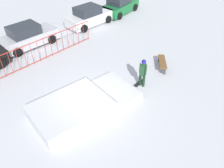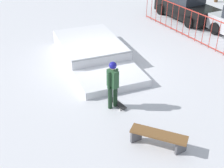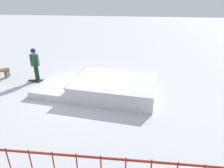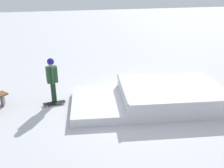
{
  "view_description": "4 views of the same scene",
  "coord_description": "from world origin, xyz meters",
  "px_view_note": "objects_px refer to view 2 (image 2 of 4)",
  "views": [
    {
      "loc": [
        -5.46,
        -6.54,
        7.99
      ],
      "look_at": [
        0.96,
        -0.32,
        0.9
      ],
      "focal_mm": 35.82,
      "sensor_mm": 36.0,
      "label": 1
    },
    {
      "loc": [
        10.14,
        -4.74,
        5.94
      ],
      "look_at": [
        2.96,
        -0.92,
        1.0
      ],
      "focal_mm": 47.36,
      "sensor_mm": 36.0,
      "label": 2
    },
    {
      "loc": [
        -2.23,
        8.31,
        4.32
      ],
      "look_at": [
        -1.26,
        0.42,
        0.6
      ],
      "focal_mm": 32.19,
      "sensor_mm": 36.0,
      "label": 3
    },
    {
      "loc": [
        2.56,
        7.78,
        4.29
      ],
      "look_at": [
        0.81,
        -0.01,
        0.9
      ],
      "focal_mm": 39.96,
      "sensor_mm": 36.0,
      "label": 4
    }
  ],
  "objects_px": {
    "parked_car_black": "(186,6)",
    "park_bench": "(159,137)",
    "skate_ramp": "(93,52)",
    "skater": "(113,82)",
    "skateboard": "(118,103)"
  },
  "relations": [
    {
      "from": "parked_car_black",
      "to": "park_bench",
      "type": "bearing_deg",
      "value": -43.67
    },
    {
      "from": "skate_ramp",
      "to": "parked_car_black",
      "type": "relative_size",
      "value": 1.38
    },
    {
      "from": "skater",
      "to": "skateboard",
      "type": "distance_m",
      "value": 0.95
    },
    {
      "from": "skateboard",
      "to": "park_bench",
      "type": "height_order",
      "value": "park_bench"
    },
    {
      "from": "park_bench",
      "to": "parked_car_black",
      "type": "relative_size",
      "value": 0.36
    },
    {
      "from": "skate_ramp",
      "to": "parked_car_black",
      "type": "xyz_separation_m",
      "value": [
        -2.44,
        7.28,
        0.41
      ]
    },
    {
      "from": "skate_ramp",
      "to": "park_bench",
      "type": "xyz_separation_m",
      "value": [
        6.04,
        -0.77,
        0.04
      ]
    },
    {
      "from": "skateboard",
      "to": "parked_car_black",
      "type": "relative_size",
      "value": 0.2
    },
    {
      "from": "skate_ramp",
      "to": "skater",
      "type": "distance_m",
      "value": 3.9
    },
    {
      "from": "skate_ramp",
      "to": "skateboard",
      "type": "distance_m",
      "value": 3.81
    },
    {
      "from": "skate_ramp",
      "to": "park_bench",
      "type": "bearing_deg",
      "value": -0.52
    },
    {
      "from": "parked_car_black",
      "to": "skater",
      "type": "bearing_deg",
      "value": -53.52
    },
    {
      "from": "skate_ramp",
      "to": "skateboard",
      "type": "bearing_deg",
      "value": -5.31
    },
    {
      "from": "skateboard",
      "to": "park_bench",
      "type": "xyz_separation_m",
      "value": [
        2.33,
        0.02,
        0.28
      ]
    },
    {
      "from": "skateboard",
      "to": "skate_ramp",
      "type": "bearing_deg",
      "value": 160.16
    }
  ]
}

